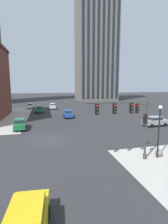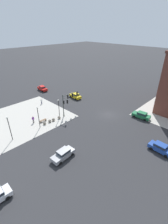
{
  "view_description": "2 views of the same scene",
  "coord_description": "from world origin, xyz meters",
  "px_view_note": "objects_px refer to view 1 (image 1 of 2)",
  "views": [
    {
      "loc": [
        -0.52,
        -21.19,
        6.84
      ],
      "look_at": [
        5.6,
        4.18,
        2.87
      ],
      "focal_mm": 26.92,
      "sensor_mm": 36.0,
      "label": 1
    },
    {
      "loc": [
        30.95,
        21.32,
        20.77
      ],
      "look_at": [
        8.0,
        -1.11,
        3.46
      ],
      "focal_mm": 25.7,
      "sensor_mm": 36.0,
      "label": 2
    }
  ],
  "objects_px": {
    "car_main_northbound_near": "(20,123)",
    "car_parked_curb": "(39,109)",
    "car_main_mid": "(52,106)",
    "traffic_signal_main": "(133,118)",
    "car_cross_westbound": "(30,106)",
    "car_cross_far": "(26,223)",
    "street_lamp_corner_near": "(159,125)",
    "car_main_northbound_far": "(68,113)",
    "bollard_sphere_curb_a": "(159,153)",
    "car_cross_eastbound": "(155,121)"
  },
  "relations": [
    {
      "from": "bollard_sphere_curb_a",
      "to": "car_cross_eastbound",
      "type": "height_order",
      "value": "car_cross_eastbound"
    },
    {
      "from": "car_main_mid",
      "to": "traffic_signal_main",
      "type": "bearing_deg",
      "value": -82.27
    },
    {
      "from": "traffic_signal_main",
      "to": "car_cross_far",
      "type": "height_order",
      "value": "traffic_signal_main"
    },
    {
      "from": "car_cross_westbound",
      "to": "car_cross_far",
      "type": "bearing_deg",
      "value": -86.14
    },
    {
      "from": "traffic_signal_main",
      "to": "car_main_northbound_near",
      "type": "distance_m",
      "value": 19.04
    },
    {
      "from": "street_lamp_corner_near",
      "to": "car_cross_eastbound",
      "type": "relative_size",
      "value": 1.14
    },
    {
      "from": "car_cross_eastbound",
      "to": "car_cross_westbound",
      "type": "bearing_deg",
      "value": 127.54
    },
    {
      "from": "car_main_northbound_far",
      "to": "car_main_mid",
      "type": "distance_m",
      "value": 15.94
    },
    {
      "from": "car_main_mid",
      "to": "street_lamp_corner_near",
      "type": "bearing_deg",
      "value": -78.51
    },
    {
      "from": "car_cross_westbound",
      "to": "car_parked_curb",
      "type": "height_order",
      "value": "same"
    },
    {
      "from": "traffic_signal_main",
      "to": "car_cross_westbound",
      "type": "height_order",
      "value": "traffic_signal_main"
    },
    {
      "from": "street_lamp_corner_near",
      "to": "car_cross_westbound",
      "type": "bearing_deg",
      "value": 109.46
    },
    {
      "from": "bollard_sphere_curb_a",
      "to": "car_cross_eastbound",
      "type": "bearing_deg",
      "value": 55.18
    },
    {
      "from": "bollard_sphere_curb_a",
      "to": "car_parked_curb",
      "type": "bearing_deg",
      "value": 110.63
    },
    {
      "from": "car_main_northbound_far",
      "to": "car_main_mid",
      "type": "relative_size",
      "value": 1.02
    },
    {
      "from": "car_main_northbound_near",
      "to": "car_parked_curb",
      "type": "xyz_separation_m",
      "value": [
        2.66,
        17.49,
        0.0
      ]
    },
    {
      "from": "car_main_northbound_near",
      "to": "car_cross_eastbound",
      "type": "height_order",
      "value": "same"
    },
    {
      "from": "car_main_northbound_far",
      "to": "car_cross_eastbound",
      "type": "xyz_separation_m",
      "value": [
        13.65,
        -11.66,
        0.0
      ]
    },
    {
      "from": "street_lamp_corner_near",
      "to": "car_cross_far",
      "type": "relative_size",
      "value": 1.13
    },
    {
      "from": "street_lamp_corner_near",
      "to": "car_main_mid",
      "type": "height_order",
      "value": "street_lamp_corner_near"
    },
    {
      "from": "bollard_sphere_curb_a",
      "to": "street_lamp_corner_near",
      "type": "xyz_separation_m",
      "value": [
        -0.36,
        -0.25,
        2.86
      ]
    },
    {
      "from": "street_lamp_corner_near",
      "to": "car_main_northbound_near",
      "type": "xyz_separation_m",
      "value": [
        -14.41,
        14.93,
        -2.31
      ]
    },
    {
      "from": "car_cross_westbound",
      "to": "car_cross_far",
      "type": "height_order",
      "value": "same"
    },
    {
      "from": "traffic_signal_main",
      "to": "bollard_sphere_curb_a",
      "type": "xyz_separation_m",
      "value": [
        3.03,
        0.0,
        -3.64
      ]
    },
    {
      "from": "street_lamp_corner_near",
      "to": "car_main_northbound_near",
      "type": "relative_size",
      "value": 1.13
    },
    {
      "from": "car_main_northbound_near",
      "to": "car_parked_curb",
      "type": "relative_size",
      "value": 1.0
    },
    {
      "from": "car_cross_eastbound",
      "to": "car_main_northbound_near",
      "type": "bearing_deg",
      "value": 171.82
    },
    {
      "from": "car_parked_curb",
      "to": "car_cross_far",
      "type": "bearing_deg",
      "value": -89.57
    },
    {
      "from": "bollard_sphere_curb_a",
      "to": "car_parked_curb",
      "type": "xyz_separation_m",
      "value": [
        -12.11,
        32.17,
        0.55
      ]
    },
    {
      "from": "car_cross_eastbound",
      "to": "car_cross_westbound",
      "type": "xyz_separation_m",
      "value": [
        -23.0,
        29.93,
        0.0
      ]
    },
    {
      "from": "car_cross_westbound",
      "to": "car_parked_curb",
      "type": "relative_size",
      "value": 0.98
    },
    {
      "from": "traffic_signal_main",
      "to": "car_main_mid",
      "type": "relative_size",
      "value": 1.35
    },
    {
      "from": "traffic_signal_main",
      "to": "street_lamp_corner_near",
      "type": "relative_size",
      "value": 1.17
    },
    {
      "from": "car_main_northbound_near",
      "to": "car_main_mid",
      "type": "height_order",
      "value": "same"
    },
    {
      "from": "car_main_mid",
      "to": "car_cross_eastbound",
      "type": "bearing_deg",
      "value": -59.34
    },
    {
      "from": "car_main_mid",
      "to": "car_parked_curb",
      "type": "bearing_deg",
      "value": -119.88
    },
    {
      "from": "traffic_signal_main",
      "to": "bollard_sphere_curb_a",
      "type": "distance_m",
      "value": 4.74
    },
    {
      "from": "car_main_northbound_near",
      "to": "car_main_northbound_far",
      "type": "height_order",
      "value": "same"
    },
    {
      "from": "traffic_signal_main",
      "to": "car_main_northbound_far",
      "type": "height_order",
      "value": "traffic_signal_main"
    },
    {
      "from": "bollard_sphere_curb_a",
      "to": "car_cross_eastbound",
      "type": "relative_size",
      "value": 0.16
    },
    {
      "from": "bollard_sphere_curb_a",
      "to": "car_main_mid",
      "type": "height_order",
      "value": "car_main_mid"
    },
    {
      "from": "car_cross_eastbound",
      "to": "street_lamp_corner_near",
      "type": "bearing_deg",
      "value": -125.43
    },
    {
      "from": "bollard_sphere_curb_a",
      "to": "car_main_northbound_near",
      "type": "bearing_deg",
      "value": 135.18
    },
    {
      "from": "car_cross_westbound",
      "to": "car_main_mid",
      "type": "xyz_separation_m",
      "value": [
        6.76,
        -2.54,
        0.0
      ]
    },
    {
      "from": "car_parked_curb",
      "to": "car_main_mid",
      "type": "bearing_deg",
      "value": 60.12
    },
    {
      "from": "bollard_sphere_curb_a",
      "to": "street_lamp_corner_near",
      "type": "height_order",
      "value": "street_lamp_corner_near"
    },
    {
      "from": "street_lamp_corner_near",
      "to": "car_main_northbound_near",
      "type": "height_order",
      "value": "street_lamp_corner_near"
    },
    {
      "from": "car_parked_curb",
      "to": "car_main_mid",
      "type": "height_order",
      "value": "same"
    },
    {
      "from": "car_main_mid",
      "to": "car_main_northbound_far",
      "type": "bearing_deg",
      "value": -80.67
    },
    {
      "from": "car_cross_eastbound",
      "to": "car_cross_westbound",
      "type": "height_order",
      "value": "same"
    }
  ]
}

